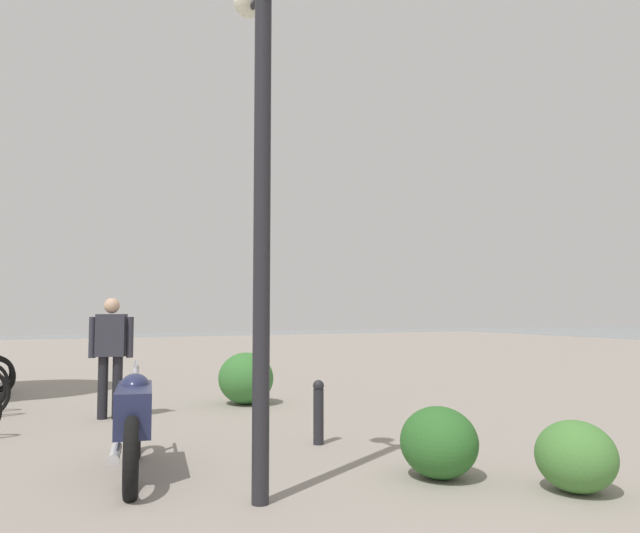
{
  "coord_description": "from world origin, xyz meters",
  "views": [
    {
      "loc": [
        0.34,
        2.77,
        1.55
      ],
      "look_at": [
        11.11,
        -2.52,
        2.37
      ],
      "focal_mm": 35.28,
      "sensor_mm": 36.0,
      "label": 1
    }
  ],
  "objects": [
    {
      "name": "shrub_low",
      "position": [
        10.21,
        -0.72,
        0.42
      ],
      "size": [
        0.99,
        0.89,
        0.84
      ],
      "color": "#387533",
      "rests_on": "ground"
    },
    {
      "name": "motorcycle",
      "position": [
        6.53,
        1.7,
        0.5
      ],
      "size": [
        2.15,
        0.59,
        1.06
      ],
      "color": "black",
      "rests_on": "ground"
    },
    {
      "name": "shrub_round",
      "position": [
        5.13,
        -0.81,
        0.33
      ],
      "size": [
        0.77,
        0.69,
        0.65
      ],
      "color": "#2D6628",
      "rests_on": "ground"
    },
    {
      "name": "lamppost",
      "position": [
        5.14,
        0.94,
        2.91
      ],
      "size": [
        0.98,
        0.28,
        4.42
      ],
      "color": "#232328",
      "rests_on": "ground"
    },
    {
      "name": "shrub_wide",
      "position": [
        4.26,
        -1.58,
        0.3
      ],
      "size": [
        0.71,
        0.64,
        0.6
      ],
      "color": "#477F38",
      "rests_on": "ground"
    },
    {
      "name": "pedestrian",
      "position": [
        9.74,
        1.48,
        0.99
      ],
      "size": [
        0.36,
        0.59,
        1.71
      ],
      "color": "black",
      "rests_on": "ground"
    },
    {
      "name": "bollard_mid",
      "position": [
        6.93,
        -0.45,
        0.38
      ],
      "size": [
        0.13,
        0.13,
        0.73
      ],
      "color": "#232328",
      "rests_on": "ground"
    }
  ]
}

